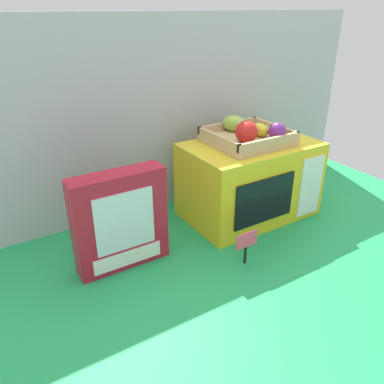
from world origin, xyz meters
name	(u,v)px	position (x,y,z in m)	size (l,w,h in m)	color
ground_plane	(204,229)	(0.00, 0.00, 0.00)	(1.70, 1.70, 0.00)	#219E54
display_back_panel	(165,116)	(0.00, 0.24, 0.32)	(1.61, 0.03, 0.64)	#B7BABF
toy_microwave	(249,180)	(0.19, 0.01, 0.13)	(0.43, 0.28, 0.25)	yellow
food_groups_crate	(249,135)	(0.18, 0.02, 0.28)	(0.24, 0.23, 0.09)	tan
cookie_set_box	(120,221)	(-0.29, -0.03, 0.14)	(0.25, 0.07, 0.28)	#B2192D
price_sign	(248,242)	(0.00, -0.21, 0.07)	(0.07, 0.01, 0.10)	black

